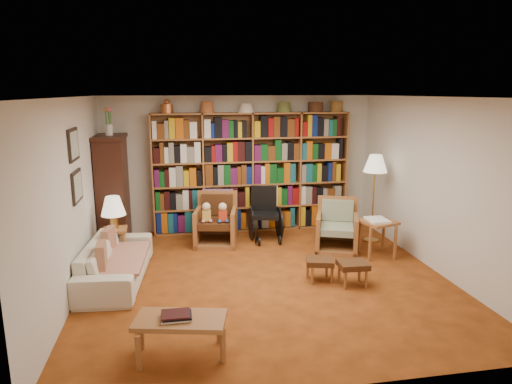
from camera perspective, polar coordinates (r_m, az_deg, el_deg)
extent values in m
plane|color=#944516|center=(6.54, 1.20, -10.69)|extent=(5.00, 5.00, 0.00)
plane|color=white|center=(6.01, 1.31, 11.79)|extent=(5.00, 5.00, 0.00)
plane|color=silver|center=(8.58, -2.03, 3.60)|extent=(5.00, 0.00, 5.00)
plane|color=silver|center=(3.83, 8.70, -7.84)|extent=(5.00, 0.00, 5.00)
plane|color=silver|center=(6.18, -22.11, -0.80)|extent=(0.00, 5.00, 5.00)
plane|color=silver|center=(7.08, 21.52, 0.83)|extent=(0.00, 5.00, 5.00)
cube|color=#9F5F31|center=(8.48, -0.53, 2.47)|extent=(3.60, 0.30, 2.20)
cube|color=#36170E|center=(8.14, -17.42, 0.04)|extent=(0.45, 0.90, 1.80)
cube|color=#36170E|center=(8.00, -17.85, 6.55)|extent=(0.50, 0.95, 0.06)
cylinder|color=white|center=(7.99, -17.91, 7.41)|extent=(0.12, 0.12, 0.18)
cube|color=black|center=(6.36, -21.87, 5.52)|extent=(0.03, 0.52, 0.42)
cube|color=gray|center=(6.36, -21.74, 5.53)|extent=(0.01, 0.44, 0.34)
cube|color=black|center=(6.44, -21.48, 0.67)|extent=(0.03, 0.52, 0.42)
cube|color=gray|center=(6.44, -21.35, 0.67)|extent=(0.01, 0.44, 0.34)
imported|color=beige|center=(6.66, -17.08, -8.27)|extent=(1.95, 0.90, 0.55)
cube|color=beige|center=(6.64, -16.66, -8.07)|extent=(0.78, 1.35, 0.04)
cube|color=maroon|center=(6.95, -17.91, -5.94)|extent=(0.17, 0.36, 0.35)
cube|color=maroon|center=(6.29, -18.74, -7.92)|extent=(0.13, 0.36, 0.36)
cube|color=#9F5F31|center=(7.35, -17.25, -4.54)|extent=(0.37, 0.37, 0.04)
cylinder|color=#9F5F31|center=(7.32, -18.37, -6.81)|extent=(0.05, 0.05, 0.47)
cylinder|color=#9F5F31|center=(7.28, -16.13, -6.76)|extent=(0.05, 0.05, 0.47)
cylinder|color=#9F5F31|center=(7.58, -18.07, -6.11)|extent=(0.05, 0.05, 0.47)
cylinder|color=#9F5F31|center=(7.55, -15.92, -6.05)|extent=(0.05, 0.05, 0.47)
cylinder|color=#BE8D3C|center=(7.32, -17.31, -3.62)|extent=(0.12, 0.12, 0.21)
cone|color=#F4E6C8|center=(7.26, -17.44, -1.66)|extent=(0.37, 0.37, 0.29)
cube|color=#9F5F31|center=(7.93, -4.98, -6.21)|extent=(0.83, 0.85, 0.08)
cube|color=#9F5F31|center=(7.83, -7.31, -4.44)|extent=(0.21, 0.72, 0.62)
cube|color=#9F5F31|center=(7.88, -2.74, -4.23)|extent=(0.21, 0.72, 0.62)
cube|color=#9F5F31|center=(8.12, -5.24, -2.84)|extent=(0.70, 0.22, 0.87)
cube|color=#492613|center=(7.80, -5.01, -3.86)|extent=(0.65, 0.70, 0.12)
cube|color=#492613|center=(8.01, -5.23, -1.57)|extent=(0.55, 0.20, 0.37)
cube|color=#C0335A|center=(8.09, -5.30, -1.00)|extent=(0.54, 0.17, 0.39)
cube|color=#9F5F31|center=(7.73, 9.98, -6.87)|extent=(0.87, 0.89, 0.07)
cube|color=#9F5F31|center=(7.55, 7.89, -5.17)|extent=(0.30, 0.68, 0.60)
cube|color=#9F5F31|center=(7.75, 12.17, -4.87)|extent=(0.30, 0.68, 0.60)
cube|color=#9F5F31|center=(7.89, 9.32, -3.52)|extent=(0.66, 0.30, 0.84)
cube|color=gray|center=(7.60, 10.15, -4.55)|extent=(0.69, 0.73, 0.11)
cube|color=gray|center=(7.78, 9.53, -2.27)|extent=(0.52, 0.27, 0.35)
cube|color=black|center=(7.98, 1.29, -2.92)|extent=(0.56, 0.56, 0.06)
cube|color=black|center=(8.13, 0.99, -0.79)|extent=(0.45, 0.17, 0.45)
cylinder|color=black|center=(8.08, -0.62, -3.99)|extent=(0.03, 0.57, 0.57)
cylinder|color=black|center=(8.17, 2.88, -3.81)|extent=(0.03, 0.57, 0.57)
cylinder|color=black|center=(7.79, 0.37, -6.18)|extent=(0.03, 0.16, 0.16)
cylinder|color=black|center=(7.86, 2.99, -6.02)|extent=(0.03, 0.16, 0.16)
cylinder|color=#BE8D3C|center=(8.31, 14.20, -5.85)|extent=(0.26, 0.26, 0.03)
cylinder|color=#BE8D3C|center=(8.14, 14.43, -1.63)|extent=(0.03, 0.03, 1.29)
cone|color=#F4E6C8|center=(8.00, 14.72, 3.49)|extent=(0.40, 0.40, 0.29)
cube|color=#9F5F31|center=(7.45, 15.01, -3.64)|extent=(0.62, 0.62, 0.04)
cylinder|color=#9F5F31|center=(7.27, 14.08, -6.37)|extent=(0.05, 0.05, 0.54)
cylinder|color=#9F5F31|center=(7.45, 17.01, -6.10)|extent=(0.05, 0.05, 0.54)
cylinder|color=#9F5F31|center=(7.63, 12.81, -5.41)|extent=(0.05, 0.05, 0.54)
cylinder|color=#9F5F31|center=(7.80, 15.64, -5.17)|extent=(0.05, 0.05, 0.54)
cube|color=white|center=(7.44, 15.02, -3.38)|extent=(0.40, 0.45, 0.03)
cube|color=#492613|center=(6.41, 7.99, -8.58)|extent=(0.44, 0.40, 0.07)
cylinder|color=#9F5F31|center=(6.33, 7.04, -10.38)|extent=(0.04, 0.04, 0.24)
cylinder|color=#9F5F31|center=(6.42, 9.47, -10.15)|extent=(0.04, 0.04, 0.24)
cylinder|color=#9F5F31|center=(6.53, 6.46, -9.64)|extent=(0.04, 0.04, 0.24)
cylinder|color=#9F5F31|center=(6.61, 8.82, -9.43)|extent=(0.04, 0.04, 0.24)
cube|color=#492613|center=(6.34, 12.03, -8.88)|extent=(0.40, 0.35, 0.08)
cylinder|color=#9F5F31|center=(6.25, 11.11, -10.79)|extent=(0.04, 0.04, 0.25)
cylinder|color=#9F5F31|center=(6.36, 13.60, -10.51)|extent=(0.04, 0.04, 0.25)
cylinder|color=#9F5F31|center=(6.45, 10.35, -10.00)|extent=(0.04, 0.04, 0.25)
cylinder|color=#9F5F31|center=(6.56, 12.78, -9.75)|extent=(0.04, 0.04, 0.25)
cube|color=#9F5F31|center=(4.69, -9.45, -15.53)|extent=(0.96, 0.62, 0.05)
cylinder|color=#9F5F31|center=(4.66, -14.49, -18.88)|extent=(0.06, 0.06, 0.36)
cylinder|color=#9F5F31|center=(4.65, -4.16, -18.50)|extent=(0.06, 0.06, 0.36)
cylinder|color=#9F5F31|center=(4.96, -14.19, -16.78)|extent=(0.06, 0.06, 0.36)
cylinder|color=#9F5F31|center=(4.96, -4.61, -16.43)|extent=(0.06, 0.06, 0.36)
cube|color=brown|center=(4.67, -9.48, -14.96)|extent=(0.32, 0.27, 0.05)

